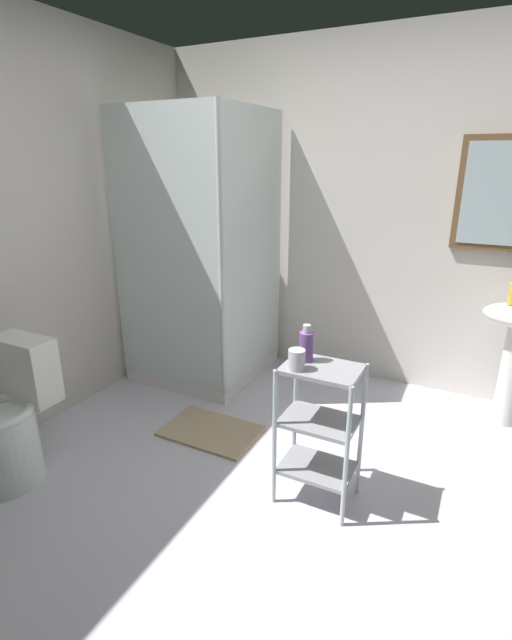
% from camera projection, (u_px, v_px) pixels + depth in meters
% --- Properties ---
extents(ground_plane, '(4.20, 4.20, 0.02)m').
position_uv_depth(ground_plane, '(285.00, 527.00, 2.23)').
color(ground_plane, silver).
extents(wall_back, '(4.20, 0.14, 2.50)m').
position_uv_depth(wall_back, '(392.00, 219.00, 3.37)').
color(wall_back, silver).
rests_on(wall_back, ground_plane).
extents(shower_stall, '(0.92, 0.92, 2.00)m').
position_uv_depth(shower_stall, '(208.00, 322.00, 3.61)').
color(shower_stall, white).
rests_on(shower_stall, ground_plane).
extents(toilet, '(0.37, 0.49, 0.76)m').
position_uv_depth(toilet, '(8.00, 425.00, 2.49)').
color(toilet, white).
rests_on(toilet, ground_plane).
extents(storage_cart, '(0.38, 0.28, 0.74)m').
position_uv_depth(storage_cart, '(319.00, 424.00, 2.27)').
color(storage_cart, silver).
rests_on(storage_cart, ground_plane).
extents(conditioner_bottle_purple, '(0.07, 0.07, 0.18)m').
position_uv_depth(conditioner_bottle_purple, '(306.00, 345.00, 2.22)').
color(conditioner_bottle_purple, '#8050A1').
rests_on(conditioner_bottle_purple, storage_cart).
extents(rinse_cup, '(0.08, 0.08, 0.10)m').
position_uv_depth(rinse_cup, '(297.00, 360.00, 2.13)').
color(rinse_cup, silver).
rests_on(rinse_cup, storage_cart).
extents(bath_mat, '(0.60, 0.40, 0.02)m').
position_uv_depth(bath_mat, '(211.00, 431.00, 2.98)').
color(bath_mat, tan).
rests_on(bath_mat, ground_plane).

